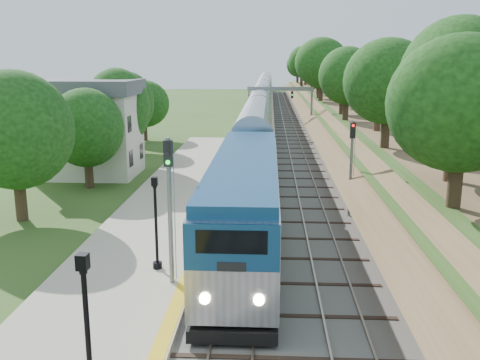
# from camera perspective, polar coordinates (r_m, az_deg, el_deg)

# --- Properties ---
(trackbed) EXTENTS (9.50, 170.00, 0.28)m
(trackbed) POSITION_cam_1_polar(r_m,az_deg,el_deg) (74.41, 3.80, 5.37)
(trackbed) COLOR #4C4944
(trackbed) RESTS_ON ground
(platform) EXTENTS (6.40, 68.00, 0.38)m
(platform) POSITION_cam_1_polar(r_m,az_deg,el_deg) (31.91, -8.54, -4.67)
(platform) COLOR #AFA68D
(platform) RESTS_ON ground
(yellow_stripe) EXTENTS (0.55, 68.00, 0.01)m
(yellow_stripe) POSITION_cam_1_polar(r_m,az_deg,el_deg) (31.40, -3.43, -4.46)
(yellow_stripe) COLOR gold
(yellow_stripe) RESTS_ON platform
(embankment) EXTENTS (10.64, 170.00, 11.70)m
(embankment) POSITION_cam_1_polar(r_m,az_deg,el_deg) (74.75, 10.28, 6.69)
(embankment) COLOR brown
(embankment) RESTS_ON ground
(station_building) EXTENTS (8.60, 6.60, 8.00)m
(station_building) POSITION_cam_1_polar(r_m,az_deg,el_deg) (46.67, -15.90, 5.44)
(station_building) COLOR white
(station_building) RESTS_ON ground
(signal_gantry) EXTENTS (8.40, 0.38, 6.20)m
(signal_gantry) POSITION_cam_1_polar(r_m,az_deg,el_deg) (68.95, 4.29, 8.74)
(signal_gantry) COLOR slate
(signal_gantry) RESTS_ON ground
(trees_behind_platform) EXTENTS (7.82, 53.32, 7.21)m
(trees_behind_platform) POSITION_cam_1_polar(r_m,az_deg,el_deg) (36.95, -16.42, 4.26)
(trees_behind_platform) COLOR #332316
(trees_behind_platform) RESTS_ON ground
(train) EXTENTS (3.20, 150.07, 4.71)m
(train) POSITION_cam_1_polar(r_m,az_deg,el_deg) (90.50, 2.44, 8.20)
(train) COLOR black
(train) RESTS_ON trackbed
(lamppost_mid) EXTENTS (0.45, 0.45, 4.57)m
(lamppost_mid) POSITION_cam_1_polar(r_m,az_deg,el_deg) (15.06, -15.87, -16.66)
(lamppost_mid) COLOR black
(lamppost_mid) RESTS_ON platform
(lamppost_far) EXTENTS (0.42, 0.42, 4.25)m
(lamppost_far) POSITION_cam_1_polar(r_m,az_deg,el_deg) (24.32, -8.93, -5.12)
(lamppost_far) COLOR black
(lamppost_far) RESTS_ON platform
(signal_platform) EXTENTS (0.37, 0.29, 6.23)m
(signal_platform) POSITION_cam_1_polar(r_m,az_deg,el_deg) (22.18, -7.53, -1.64)
(signal_platform) COLOR slate
(signal_platform) RESTS_ON platform
(signal_farside) EXTENTS (0.33, 0.26, 5.93)m
(signal_farside) POSITION_cam_1_polar(r_m,az_deg,el_deg) (33.31, 11.80, 2.25)
(signal_farside) COLOR slate
(signal_farside) RESTS_ON ground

